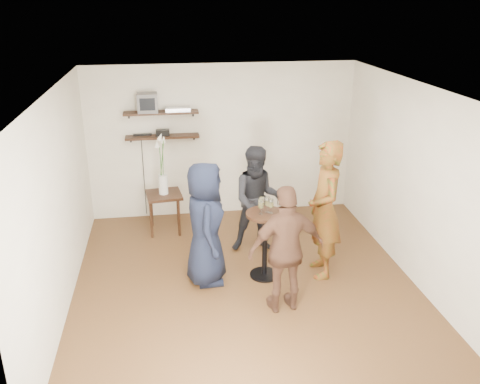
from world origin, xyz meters
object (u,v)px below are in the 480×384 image
(dvd_deck, at_px, (178,109))
(person_plaid, at_px, (324,210))
(crt_monitor, at_px, (148,103))
(radio, at_px, (163,133))
(drinks_table, at_px, (265,236))
(person_navy, at_px, (205,224))
(person_dark, at_px, (258,200))
(side_table, at_px, (164,200))
(person_brown, at_px, (287,250))

(dvd_deck, xyz_separation_m, person_plaid, (1.82, -2.22, -0.95))
(crt_monitor, bearing_deg, radio, 0.00)
(radio, xyz_separation_m, drinks_table, (1.29, -2.18, -0.91))
(person_navy, bearing_deg, drinks_table, -90.00)
(radio, bearing_deg, person_dark, -46.10)
(radio, xyz_separation_m, person_plaid, (2.08, -2.22, -0.57))
(crt_monitor, xyz_separation_m, person_plaid, (2.29, -2.22, -1.07))
(side_table, xyz_separation_m, person_navy, (0.53, -1.65, 0.29))
(person_brown, bearing_deg, side_table, -66.99)
(person_dark, bearing_deg, crt_monitor, 141.88)
(dvd_deck, relative_size, drinks_table, 0.42)
(radio, bearing_deg, person_navy, -77.33)
(crt_monitor, xyz_separation_m, radio, (0.21, 0.00, -0.50))
(dvd_deck, relative_size, person_plaid, 0.21)
(crt_monitor, bearing_deg, person_dark, -41.88)
(side_table, bearing_deg, crt_monitor, 108.42)
(dvd_deck, bearing_deg, side_table, -119.36)
(drinks_table, distance_m, person_plaid, 0.87)
(radio, bearing_deg, crt_monitor, 180.00)
(radio, bearing_deg, drinks_table, -59.51)
(radio, height_order, side_table, radio)
(radio, height_order, person_plaid, person_plaid)
(dvd_deck, bearing_deg, person_navy, -84.04)
(dvd_deck, distance_m, person_dark, 2.07)
(person_dark, relative_size, person_brown, 1.01)
(crt_monitor, height_order, side_table, crt_monitor)
(dvd_deck, bearing_deg, drinks_table, -64.90)
(person_dark, distance_m, person_navy, 1.16)
(radio, distance_m, drinks_table, 2.69)
(side_table, relative_size, person_navy, 0.39)
(dvd_deck, xyz_separation_m, radio, (-0.26, 0.00, -0.38))
(side_table, bearing_deg, person_dark, -32.03)
(crt_monitor, height_order, person_dark, crt_monitor)
(drinks_table, height_order, person_navy, person_navy)
(dvd_deck, bearing_deg, person_dark, -52.28)
(person_plaid, height_order, person_dark, person_plaid)
(radio, height_order, drinks_table, radio)
(radio, xyz_separation_m, person_brown, (1.38, -2.97, -0.71))
(side_table, height_order, person_plaid, person_plaid)
(person_dark, bearing_deg, radio, 137.66)
(person_navy, height_order, person_brown, person_navy)
(person_navy, bearing_deg, side_table, 18.00)
(person_navy, bearing_deg, person_brown, -131.26)
(crt_monitor, height_order, person_navy, crt_monitor)
(radio, height_order, person_navy, person_navy)
(side_table, height_order, person_brown, person_brown)
(side_table, height_order, person_navy, person_navy)
(drinks_table, xyz_separation_m, person_navy, (-0.80, 0.00, 0.23))
(crt_monitor, relative_size, person_brown, 0.20)
(drinks_table, bearing_deg, person_navy, 179.69)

